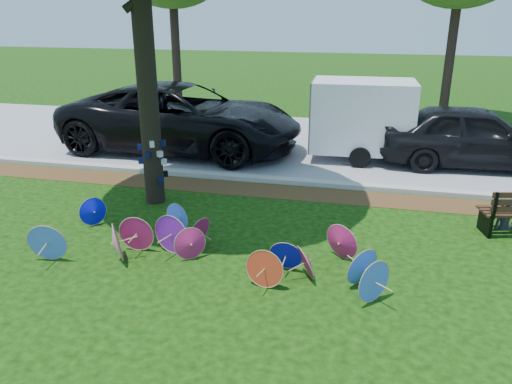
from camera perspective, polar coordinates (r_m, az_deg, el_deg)
ground at (r=8.50m, az=-6.45°, el=-10.05°), size 90.00×90.00×0.00m
mulch_strip at (r=12.42m, az=0.37°, el=0.22°), size 90.00×1.00×0.01m
curb at (r=13.05m, az=1.05°, el=1.48°), size 90.00×0.30×0.12m
street at (r=16.97m, az=4.00°, el=5.73°), size 90.00×8.00×0.01m
parasol_pile at (r=8.94m, az=-5.38°, el=-5.92°), size 6.28×2.37×0.77m
black_van at (r=15.92m, az=-8.49°, el=8.40°), size 7.65×3.83×2.08m
dark_pickup at (r=15.35m, az=23.59°, el=5.86°), size 5.28×2.36×1.76m
cargo_trailer at (r=15.05m, az=12.06°, el=8.53°), size 2.95×1.94×2.62m
person_left at (r=11.25m, az=26.91°, el=-1.04°), size 0.49×0.37×1.20m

